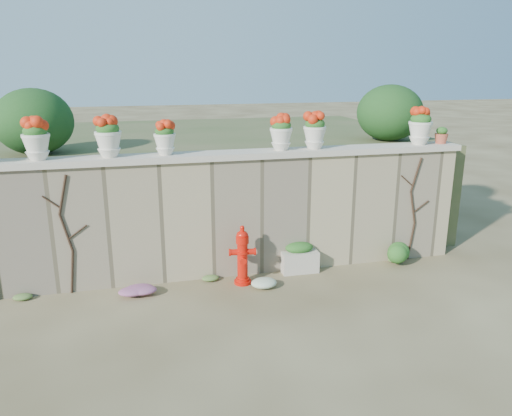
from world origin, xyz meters
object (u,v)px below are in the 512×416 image
object	(u,v)px
planter_box	(299,258)
urn_pot_0	(36,139)
fire_hydrant	(242,255)
terracotta_pot	(441,136)

from	to	relation	value
planter_box	urn_pot_0	size ratio (longest dim) A/B	1.02
planter_box	urn_pot_0	xyz separation A→B (m)	(-4.05, 0.25, 2.17)
fire_hydrant	terracotta_pot	world-z (taller)	terracotta_pot
planter_box	urn_pot_0	bearing A→B (deg)	177.54
terracotta_pot	urn_pot_0	bearing A→B (deg)	180.00
fire_hydrant	terracotta_pot	bearing A→B (deg)	15.90
terracotta_pot	planter_box	bearing A→B (deg)	-174.78
fire_hydrant	planter_box	xyz separation A→B (m)	(1.06, 0.27, -0.25)
fire_hydrant	terracotta_pot	xyz separation A→B (m)	(3.80, 0.52, 1.73)
terracotta_pot	fire_hydrant	bearing A→B (deg)	-172.23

